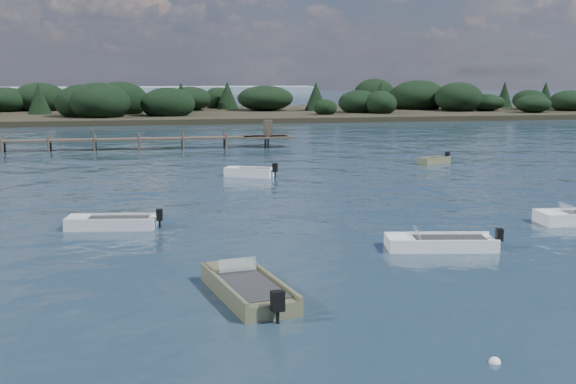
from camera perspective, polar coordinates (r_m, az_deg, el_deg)
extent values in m
plane|color=#152532|center=(85.42, -5.57, 4.35)|extent=(400.00, 400.00, 0.00)
cube|color=white|center=(38.71, 20.09, -1.58)|extent=(1.25, 1.70, 0.15)
cube|color=silver|center=(39.03, 21.11, -1.17)|extent=(0.24, 1.32, 0.45)
cube|color=white|center=(32.07, 11.96, -4.24)|extent=(4.91, 2.53, 0.68)
cube|color=white|center=(31.62, 8.84, -3.59)|extent=(1.38, 1.75, 0.14)
cube|color=#262628|center=(32.08, 12.63, -3.66)|extent=(3.37, 1.93, 0.12)
cube|color=white|center=(31.20, 12.32, -3.88)|extent=(4.63, 0.92, 0.14)
cube|color=white|center=(32.75, 11.66, -3.22)|extent=(4.63, 0.92, 0.14)
cube|color=black|center=(32.62, 16.36, -3.25)|extent=(0.33, 0.37, 0.54)
cylinder|color=black|center=(32.73, 16.32, -4.05)|extent=(0.11, 0.11, 0.54)
cube|color=silver|center=(31.71, 10.18, -3.16)|extent=(0.37, 1.27, 0.41)
cube|color=#6C6B48|center=(61.65, 11.46, 2.32)|extent=(3.07, 2.24, 0.67)
cube|color=#6C6B48|center=(60.81, 10.78, 2.62)|extent=(1.06, 1.22, 0.13)
cube|color=#262628|center=(61.78, 11.62, 2.62)|extent=(2.15, 1.65, 0.11)
cube|color=#6C6B48|center=(61.26, 11.83, 2.63)|extent=(2.63, 1.31, 0.13)
cube|color=#6C6B48|center=(61.95, 11.13, 2.73)|extent=(2.63, 1.31, 0.13)
cube|color=black|center=(62.80, 12.49, 2.88)|extent=(0.38, 0.41, 0.52)
cylinder|color=black|center=(62.85, 12.48, 2.46)|extent=(0.13, 0.13, 0.52)
cube|color=white|center=(52.89, -3.10, 1.35)|extent=(3.71, 2.66, 0.80)
cube|color=white|center=(53.21, -4.46, 1.90)|extent=(1.26, 1.47, 0.16)
cube|color=#262628|center=(52.77, -2.82, 1.75)|extent=(2.59, 1.96, 0.14)
cube|color=white|center=(52.24, -3.30, 1.77)|extent=(3.20, 1.53, 0.16)
cube|color=white|center=(53.42, -2.92, 1.95)|extent=(3.20, 1.53, 0.16)
cube|color=black|center=(52.30, -1.03, 1.95)|extent=(0.45, 0.49, 0.63)
cylinder|color=black|center=(52.37, -1.03, 1.35)|extent=(0.15, 0.15, 0.63)
cube|color=silver|center=(36.53, -13.77, -2.62)|extent=(4.47, 2.24, 0.71)
cube|color=silver|center=(36.80, -16.29, -1.98)|extent=(1.23, 1.60, 0.14)
cube|color=#262628|center=(36.39, -13.27, -2.10)|extent=(3.07, 1.72, 0.12)
cube|color=silver|center=(35.72, -14.03, -2.22)|extent=(4.25, 0.75, 0.14)
cube|color=silver|center=(37.17, -13.58, -1.75)|extent=(4.25, 0.75, 0.14)
cube|color=black|center=(36.03, -10.12, -1.78)|extent=(0.33, 0.38, 0.56)
cylinder|color=black|center=(36.13, -10.09, -2.54)|extent=(0.12, 0.12, 0.56)
cube|color=#6C6B48|center=(24.88, -3.19, -8.02)|extent=(2.85, 5.45, 0.79)
cube|color=#6C6B48|center=(26.55, -4.56, -5.87)|extent=(1.93, 1.54, 0.16)
cube|color=#262628|center=(24.40, -2.88, -7.46)|extent=(2.16, 3.75, 0.14)
cube|color=#6C6B48|center=(24.49, -5.19, -7.20)|extent=(1.10, 5.12, 0.16)
cube|color=#6C6B48|center=(25.03, -1.25, -6.79)|extent=(1.10, 5.12, 0.16)
cube|color=black|center=(22.15, -0.82, -8.61)|extent=(0.44, 0.38, 0.62)
cylinder|color=black|center=(22.33, -0.82, -9.93)|extent=(0.13, 0.13, 0.62)
cube|color=silver|center=(25.72, -4.02, -5.75)|extent=(1.39, 0.43, 0.47)
sphere|color=white|center=(20.32, 16.02, -12.84)|extent=(0.32, 0.32, 0.32)
sphere|color=white|center=(33.55, 15.06, -3.92)|extent=(0.32, 0.32, 0.32)
sphere|color=white|center=(36.33, -15.74, -2.93)|extent=(0.32, 0.32, 0.32)
cube|color=#483E35|center=(73.99, -1.59, 4.38)|extent=(5.00, 3.20, 0.18)
cube|color=#483E35|center=(73.91, -1.59, 5.08)|extent=(0.80, 0.80, 1.60)
cylinder|color=#483E35|center=(73.47, -21.71, 3.21)|extent=(0.20, 0.20, 2.20)
cylinder|color=#483E35|center=(75.15, -21.48, 3.35)|extent=(0.20, 0.20, 2.20)
cylinder|color=#483E35|center=(72.80, -18.41, 3.34)|extent=(0.20, 0.20, 2.20)
cylinder|color=#483E35|center=(74.49, -18.25, 3.48)|extent=(0.20, 0.20, 2.20)
cylinder|color=#483E35|center=(72.38, -15.05, 3.47)|extent=(0.20, 0.20, 2.20)
cylinder|color=#483E35|center=(74.07, -14.97, 3.60)|extent=(0.20, 0.20, 2.20)
cylinder|color=#483E35|center=(72.20, -11.67, 3.58)|extent=(0.20, 0.20, 2.20)
cylinder|color=#483E35|center=(73.90, -11.66, 3.72)|extent=(0.20, 0.20, 2.20)
cylinder|color=#483E35|center=(72.28, -8.28, 3.69)|extent=(0.20, 0.20, 2.20)
cylinder|color=#483E35|center=(73.98, -8.35, 3.82)|extent=(0.20, 0.20, 2.20)
cylinder|color=#483E35|center=(72.61, -4.91, 3.78)|extent=(0.20, 0.20, 2.20)
cylinder|color=#483E35|center=(74.30, -5.05, 3.90)|extent=(0.20, 0.20, 2.20)
cylinder|color=#483E35|center=(73.18, -1.58, 3.85)|extent=(0.20, 0.20, 2.20)
cylinder|color=#483E35|center=(74.86, -1.80, 3.98)|extent=(0.20, 0.20, 2.20)
cube|color=black|center=(129.23, 3.84, 6.11)|extent=(190.00, 40.00, 1.60)
ellipsoid|color=black|center=(129.10, 3.86, 7.35)|extent=(180.50, 36.00, 4.40)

